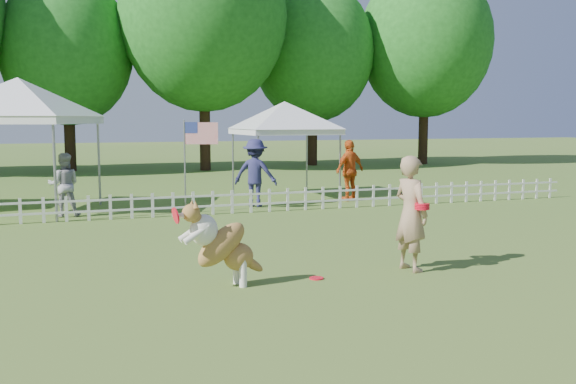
# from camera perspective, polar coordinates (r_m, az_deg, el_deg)

# --- Properties ---
(ground) EXTENTS (120.00, 120.00, 0.00)m
(ground) POSITION_cam_1_polar(r_m,az_deg,el_deg) (9.64, 0.99, -7.91)
(ground) COLOR #36641F
(ground) RESTS_ON ground
(picket_fence) EXTENTS (22.00, 0.08, 0.60)m
(picket_fence) POSITION_cam_1_polar(r_m,az_deg,el_deg) (16.22, -7.56, -0.99)
(picket_fence) COLOR silver
(picket_fence) RESTS_ON ground
(handler) EXTENTS (0.56, 0.74, 1.83)m
(handler) POSITION_cam_1_polar(r_m,az_deg,el_deg) (10.31, 10.87, -1.88)
(handler) COLOR #9D7D5E
(handler) RESTS_ON ground
(dog) EXTENTS (1.26, 0.59, 1.25)m
(dog) POSITION_cam_1_polar(r_m,az_deg,el_deg) (9.18, -5.82, -4.66)
(dog) COLOR brown
(dog) RESTS_ON ground
(frisbee_on_turf) EXTENTS (0.26, 0.26, 0.02)m
(frisbee_on_turf) POSITION_cam_1_polar(r_m,az_deg,el_deg) (9.76, 2.54, -7.66)
(frisbee_on_turf) COLOR red
(frisbee_on_turf) RESTS_ON ground
(canopy_tent_left) EXTENTS (4.25, 4.25, 3.38)m
(canopy_tent_left) POSITION_cam_1_polar(r_m,az_deg,el_deg) (17.86, -22.67, 3.72)
(canopy_tent_left) COLOR silver
(canopy_tent_left) RESTS_ON ground
(canopy_tent_right) EXTENTS (2.87, 2.87, 2.87)m
(canopy_tent_right) POSITION_cam_1_polar(r_m,az_deg,el_deg) (19.75, -0.31, 3.70)
(canopy_tent_right) COLOR silver
(canopy_tent_right) RESTS_ON ground
(flag_pole) EXTENTS (0.89, 0.39, 2.37)m
(flag_pole) POSITION_cam_1_polar(r_m,az_deg,el_deg) (16.53, -9.15, 2.21)
(flag_pole) COLOR gray
(flag_pole) RESTS_ON ground
(spectator_a) EXTENTS (0.81, 0.65, 1.57)m
(spectator_a) POSITION_cam_1_polar(r_m,az_deg,el_deg) (16.72, -19.29, 0.60)
(spectator_a) COLOR #98979C
(spectator_a) RESTS_ON ground
(spectator_b) EXTENTS (1.38, 1.21, 1.86)m
(spectator_b) POSITION_cam_1_polar(r_m,az_deg,el_deg) (17.63, -2.92, 1.71)
(spectator_b) COLOR #25254F
(spectator_b) RESTS_ON ground
(spectator_c) EXTENTS (1.14, 0.79, 1.80)m
(spectator_c) POSITION_cam_1_polar(r_m,az_deg,el_deg) (18.96, 5.51, 1.93)
(spectator_c) COLOR #CB5017
(spectator_c) RESTS_ON ground
(tree_center_left) EXTENTS (6.00, 6.00, 9.80)m
(tree_center_left) POSITION_cam_1_polar(r_m,az_deg,el_deg) (31.36, -19.05, 10.72)
(tree_center_left) COLOR #1C5A19
(tree_center_left) RESTS_ON ground
(tree_center_right) EXTENTS (7.60, 7.60, 12.60)m
(tree_center_right) POSITION_cam_1_polar(r_m,az_deg,el_deg) (30.65, -7.52, 13.75)
(tree_center_right) COLOR #1C5A19
(tree_center_right) RESTS_ON ground
(tree_right) EXTENTS (6.20, 6.20, 10.40)m
(tree_right) POSITION_cam_1_polar(r_m,az_deg,el_deg) (33.68, 2.22, 11.26)
(tree_right) COLOR #1C5A19
(tree_right) RESTS_ON ground
(tree_far_right) EXTENTS (7.00, 7.00, 11.40)m
(tree_far_right) POSITION_cam_1_polar(r_m,az_deg,el_deg) (35.48, 12.09, 11.69)
(tree_far_right) COLOR #1C5A19
(tree_far_right) RESTS_ON ground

